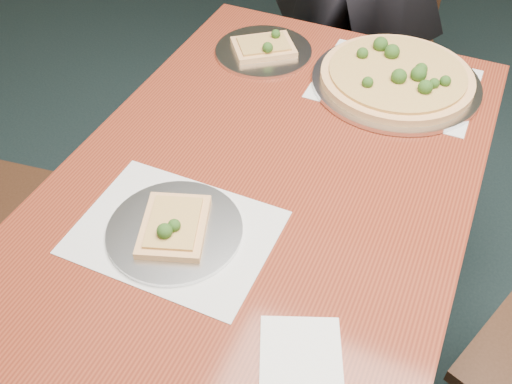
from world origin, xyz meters
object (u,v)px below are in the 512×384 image
at_px(slice_plate_near, 174,228).
at_px(slice_plate_far, 264,49).
at_px(chair_far, 383,36).
at_px(pizza_pan, 397,77).
at_px(dining_table, 256,220).

distance_m(slice_plate_near, slice_plate_far, 0.71).
height_order(chair_far, slice_plate_near, chair_far).
bearing_deg(pizza_pan, chair_far, 104.99).
bearing_deg(slice_plate_far, slice_plate_near, -81.35).
bearing_deg(pizza_pan, slice_plate_far, -179.95).
bearing_deg(slice_plate_far, chair_far, 71.28).
relative_size(pizza_pan, slice_plate_near, 1.62).
xyz_separation_m(dining_table, slice_plate_far, (-0.21, 0.53, 0.10)).
bearing_deg(chair_far, slice_plate_far, -128.43).
height_order(pizza_pan, slice_plate_near, pizza_pan).
height_order(dining_table, slice_plate_near, slice_plate_near).
bearing_deg(pizza_pan, slice_plate_near, -111.77).
bearing_deg(chair_far, dining_table, -109.99).
height_order(dining_table, pizza_pan, pizza_pan).
distance_m(chair_far, pizza_pan, 0.71).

